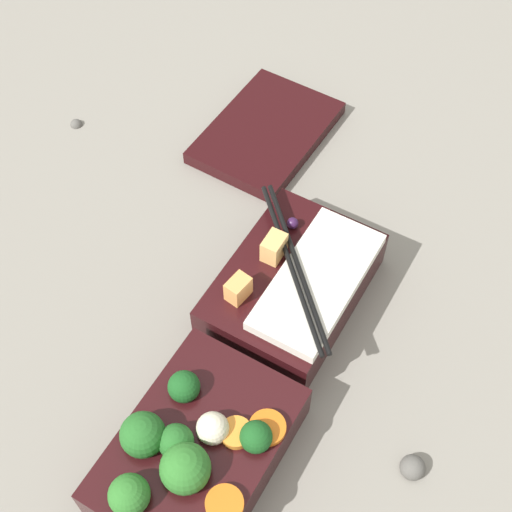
# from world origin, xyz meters

# --- Properties ---
(ground_plane) EXTENTS (3.00, 3.00, 0.00)m
(ground_plane) POSITION_xyz_m (0.00, 0.00, 0.00)
(ground_plane) COLOR gray
(bento_tray_vegetable) EXTENTS (0.18, 0.13, 0.08)m
(bento_tray_vegetable) POSITION_xyz_m (-0.10, 0.01, 0.03)
(bento_tray_vegetable) COLOR black
(bento_tray_vegetable) RESTS_ON ground_plane
(bento_tray_rice) EXTENTS (0.18, 0.15, 0.07)m
(bento_tray_rice) POSITION_xyz_m (0.10, 0.02, 0.03)
(bento_tray_rice) COLOR black
(bento_tray_rice) RESTS_ON ground_plane
(bento_lid) EXTENTS (0.18, 0.13, 0.02)m
(bento_lid) POSITION_xyz_m (0.29, 0.16, 0.01)
(bento_lid) COLOR black
(bento_lid) RESTS_ON ground_plane
(pebble_0) EXTENTS (0.02, 0.02, 0.02)m
(pebble_0) POSITION_xyz_m (-0.01, -0.16, 0.01)
(pebble_0) COLOR #595651
(pebble_0) RESTS_ON ground_plane
(pebble_1) EXTENTS (0.02, 0.02, 0.02)m
(pebble_1) POSITION_xyz_m (0.19, 0.38, 0.00)
(pebble_1) COLOR #595651
(pebble_1) RESTS_ON ground_plane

